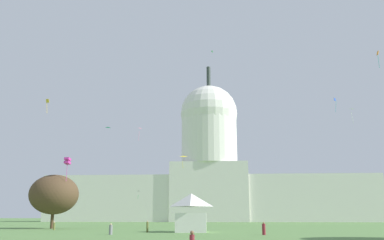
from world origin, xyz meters
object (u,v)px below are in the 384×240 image
at_px(person_grey_near_tent, 111,230).
at_px(kite_orange_high, 378,55).
at_px(kite_yellow_low, 184,159).
at_px(person_maroon_aisle_center, 264,229).
at_px(kite_pink_mid, 138,130).
at_px(kite_green_high, 211,52).
at_px(kite_gold_mid, 47,103).
at_px(tree_west_far, 54,194).
at_px(kite_magenta_low, 67,161).
at_px(kite_white_mid, 351,111).
at_px(kite_turquoise_mid, 108,128).
at_px(capitol_building, 209,176).
at_px(event_tent, 191,213).
at_px(kite_black_low, 137,193).
at_px(kite_blue_mid, 335,101).
at_px(person_olive_lawn_far_right, 147,227).
at_px(person_olive_front_left, 54,226).

xyz_separation_m(person_grey_near_tent, kite_orange_high, (50.50, 32.59, 36.87)).
height_order(person_grey_near_tent, kite_yellow_low, kite_yellow_low).
height_order(person_maroon_aisle_center, kite_pink_mid, kite_pink_mid).
distance_m(kite_orange_high, kite_green_high, 62.06).
distance_m(person_grey_near_tent, kite_gold_mid, 37.90).
height_order(tree_west_far, kite_magenta_low, kite_magenta_low).
xyz_separation_m(kite_white_mid, kite_yellow_low, (-45.47, -8.56, -13.93)).
bearing_deg(kite_yellow_low, kite_turquoise_mid, 130.60).
xyz_separation_m(capitol_building, kite_green_high, (2.59, -46.55, 38.28)).
height_order(capitol_building, event_tent, capitol_building).
relative_size(event_tent, kite_black_low, 3.33).
relative_size(event_tent, kite_orange_high, 1.71).
xyz_separation_m(capitol_building, kite_blue_mid, (35.34, -74.82, 11.95)).
relative_size(event_tent, kite_magenta_low, 1.47).
bearing_deg(kite_magenta_low, person_olive_lawn_far_right, -26.53).
height_order(kite_pink_mid, kite_blue_mid, kite_blue_mid).
distance_m(kite_white_mid, kite_blue_mid, 9.77).
distance_m(person_olive_front_left, kite_turquoise_mid, 55.02).
bearing_deg(kite_black_low, person_grey_near_tent, 16.39).
bearing_deg(kite_magenta_low, kite_gold_mid, -144.71).
xyz_separation_m(person_olive_lawn_far_right, kite_blue_mid, (41.22, 39.80, 30.60)).
height_order(person_olive_lawn_far_right, kite_white_mid, kite_white_mid).
relative_size(capitol_building, kite_turquoise_mid, 92.44).
xyz_separation_m(person_maroon_aisle_center, kite_blue_mid, (23.89, 47.84, 30.66)).
bearing_deg(kite_gold_mid, kite_magenta_low, 84.66).
bearing_deg(kite_turquoise_mid, person_grey_near_tent, -112.26).
height_order(person_olive_lawn_far_right, kite_blue_mid, kite_blue_mid).
bearing_deg(event_tent, kite_yellow_low, 95.31).
relative_size(person_olive_lawn_far_right, kite_yellow_low, 0.66).
bearing_deg(kite_white_mid, person_olive_front_left, 19.35).
bearing_deg(kite_magenta_low, person_maroon_aisle_center, -21.18).
bearing_deg(person_olive_front_left, kite_magenta_low, 16.01).
relative_size(person_maroon_aisle_center, kite_black_low, 0.81).
distance_m(tree_west_far, kite_white_mid, 79.87).
height_order(person_maroon_aisle_center, kite_green_high, kite_green_high).
bearing_deg(kite_magenta_low, kite_blue_mid, 33.24).
bearing_deg(kite_black_low, event_tent, 26.53).
bearing_deg(capitol_building, person_maroon_aisle_center, -84.67).
xyz_separation_m(event_tent, kite_green_high, (1.65, 66.92, 54.76)).
distance_m(capitol_building, kite_gold_mid, 106.41).
bearing_deg(kite_turquoise_mid, kite_gold_mid, -129.62).
xyz_separation_m(kite_blue_mid, kite_gold_mid, (-64.65, -27.32, -6.52)).
relative_size(kite_green_high, kite_black_low, 0.85).
height_order(person_olive_front_left, kite_magenta_low, kite_magenta_low).
xyz_separation_m(person_grey_near_tent, kite_yellow_low, (5.37, 47.53, 16.08)).
xyz_separation_m(kite_green_high, kite_black_low, (-23.73, -4.03, -48.14)).
bearing_deg(kite_green_high, kite_white_mid, 65.75).
bearing_deg(capitol_building, kite_blue_mid, -64.72).
bearing_deg(kite_orange_high, person_maroon_aisle_center, 165.53).
distance_m(kite_pink_mid, kite_gold_mid, 27.72).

